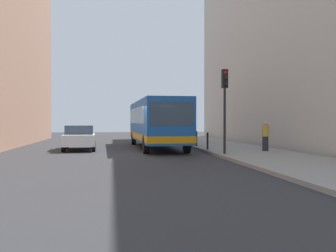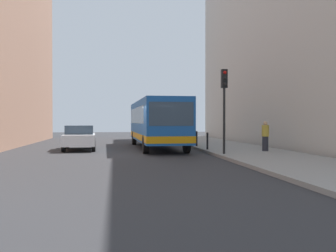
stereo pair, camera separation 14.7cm
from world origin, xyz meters
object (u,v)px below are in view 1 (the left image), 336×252
at_px(bollard_far, 188,137).
at_px(traffic_light, 225,95).
at_px(car_beside_bus, 79,137).
at_px(pedestrian_near_signal, 265,136).
at_px(bollard_mid, 196,139).
at_px(bollard_near, 208,141).
at_px(bollard_farthest, 181,135).
at_px(bus, 156,121).

bearing_deg(bollard_far, traffic_light, -89.33).
height_order(car_beside_bus, traffic_light, traffic_light).
height_order(car_beside_bus, bollard_far, car_beside_bus).
bearing_deg(bollard_far, pedestrian_near_signal, -68.91).
xyz_separation_m(bollard_mid, bollard_far, (0.00, 2.81, 0.00)).
height_order(bollard_near, bollard_far, same).
height_order(bollard_near, bollard_farthest, same).
distance_m(car_beside_bus, traffic_light, 9.49).
distance_m(traffic_light, bollard_farthest, 11.59).
bearing_deg(traffic_light, bus, 111.95).
relative_size(bollard_far, pedestrian_near_signal, 0.60).
bearing_deg(bus, bollard_farthest, -118.68).
xyz_separation_m(bollard_near, pedestrian_near_signal, (2.76, -1.55, 0.31)).
distance_m(bus, car_beside_bus, 4.93).
bearing_deg(bollard_farthest, pedestrian_near_signal, -74.51).
distance_m(bollard_far, bollard_farthest, 2.81).
distance_m(car_beside_bus, bollard_near, 7.72).
bearing_deg(bus, bollard_far, -141.88).
distance_m(traffic_light, pedestrian_near_signal, 3.64).
bearing_deg(pedestrian_near_signal, car_beside_bus, 26.49).
height_order(bus, car_beside_bus, bus).
bearing_deg(bus, car_beside_bus, 9.23).
bearing_deg(bollard_far, bollard_mid, -90.00).
distance_m(bus, traffic_light, 7.09).
relative_size(bollard_far, bollard_farthest, 1.00).
bearing_deg(bollard_mid, pedestrian_near_signal, -57.62).
bearing_deg(car_beside_bus, bus, -172.35).
bearing_deg(car_beside_bus, bollard_mid, 178.24).
relative_size(bollard_mid, bollard_far, 1.00).
distance_m(bollard_near, bollard_far, 5.61).
xyz_separation_m(bus, bollard_far, (2.51, 2.08, -1.10)).
distance_m(bollard_farthest, pedestrian_near_signal, 10.35).
xyz_separation_m(traffic_light, bollard_near, (-0.10, 2.93, -2.38)).
height_order(traffic_light, bollard_farthest, traffic_light).
xyz_separation_m(bus, bollard_farthest, (2.51, 4.88, -1.10)).
relative_size(bus, bollard_mid, 11.67).
bearing_deg(traffic_light, car_beside_bus, 142.92).
xyz_separation_m(car_beside_bus, pedestrian_near_signal, (10.02, -4.19, 0.15)).
height_order(bollard_far, pedestrian_near_signal, pedestrian_near_signal).
distance_m(traffic_light, bollard_far, 8.87).
relative_size(bus, bollard_farthest, 11.67).
distance_m(bollard_mid, bollard_far, 2.81).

